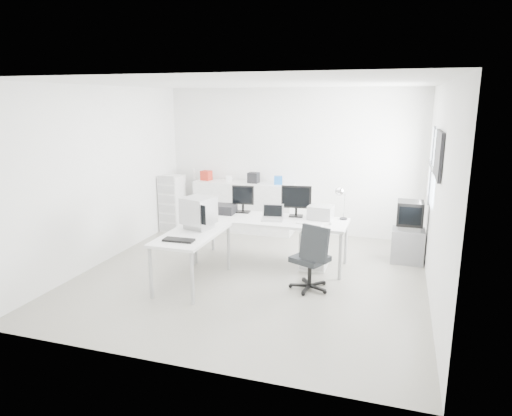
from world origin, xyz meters
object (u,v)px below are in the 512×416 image
(lcd_monitor_large, at_px, (296,201))
(filing_cabinet, at_px, (173,203))
(side_desk, at_px, (193,258))
(laser_printer, at_px, (321,212))
(lcd_monitor_small, at_px, (243,199))
(crt_tv, at_px, (410,216))
(drawer_pedestal, at_px, (314,249))
(tv_cabinet, at_px, (407,246))
(laptop, at_px, (272,213))
(sideboard, at_px, (244,207))
(crt_monitor, at_px, (199,215))
(office_chair, at_px, (310,256))
(main_desk, at_px, (271,241))
(inkjet_printer, at_px, (223,209))

(lcd_monitor_large, xyz_separation_m, filing_cabinet, (-2.75, 1.03, -0.44))
(side_desk, relative_size, laser_printer, 3.78)
(lcd_monitor_small, distance_m, laser_printer, 1.31)
(crt_tv, bearing_deg, lcd_monitor_large, -164.22)
(side_desk, distance_m, drawer_pedestal, 1.93)
(tv_cabinet, distance_m, crt_tv, 0.50)
(side_desk, relative_size, laptop, 3.90)
(sideboard, bearing_deg, lcd_monitor_small, -71.54)
(lcd_monitor_small, distance_m, tv_cabinet, 2.78)
(side_desk, xyz_separation_m, lcd_monitor_large, (1.20, 1.35, 0.62))
(crt_monitor, height_order, tv_cabinet, crt_monitor)
(office_chair, bearing_deg, laptop, 161.04)
(lcd_monitor_small, bearing_deg, office_chair, -42.82)
(crt_monitor, xyz_separation_m, filing_cabinet, (-1.55, 2.13, -0.40))
(main_desk, height_order, lcd_monitor_large, lcd_monitor_large)
(drawer_pedestal, height_order, inkjet_printer, inkjet_printer)
(laptop, xyz_separation_m, sideboard, (-1.07, 1.76, -0.37))
(inkjet_printer, relative_size, filing_cabinet, 0.37)
(crt_tv, bearing_deg, lcd_monitor_small, -169.44)
(office_chair, distance_m, tv_cabinet, 2.04)
(laptop, bearing_deg, crt_tv, 13.78)
(drawer_pedestal, relative_size, laptop, 1.67)
(main_desk, bearing_deg, drawer_pedestal, 4.09)
(main_desk, bearing_deg, inkjet_printer, 173.29)
(side_desk, height_order, crt_monitor, crt_monitor)
(lcd_monitor_large, height_order, laser_printer, lcd_monitor_large)
(crt_tv, bearing_deg, side_desk, -147.96)
(sideboard, bearing_deg, drawer_pedestal, -43.06)
(crt_monitor, distance_m, sideboard, 2.55)
(lcd_monitor_small, bearing_deg, sideboard, 103.99)
(side_desk, bearing_deg, crt_tv, 32.04)
(crt_tv, xyz_separation_m, filing_cabinet, (-4.50, 0.54, -0.22))
(laptop, xyz_separation_m, tv_cabinet, (2.05, 0.84, -0.59))
(lcd_monitor_small, height_order, office_chair, lcd_monitor_small)
(inkjet_printer, bearing_deg, filing_cabinet, 141.50)
(main_desk, xyz_separation_m, crt_tv, (2.10, 0.74, 0.40))
(lcd_monitor_large, xyz_separation_m, tv_cabinet, (1.75, 0.49, -0.72))
(tv_cabinet, bearing_deg, sideboard, 163.66)
(drawer_pedestal, height_order, sideboard, sideboard)
(filing_cabinet, bearing_deg, laptop, -29.32)
(laptop, height_order, tv_cabinet, laptop)
(office_chair, height_order, crt_tv, crt_tv)
(laptop, bearing_deg, laser_printer, 15.95)
(crt_monitor, relative_size, tv_cabinet, 0.75)
(lcd_monitor_small, height_order, crt_tv, lcd_monitor_small)
(lcd_monitor_small, bearing_deg, tv_cabinet, 6.09)
(inkjet_printer, relative_size, office_chair, 0.42)
(laptop, xyz_separation_m, laser_printer, (0.70, 0.32, -0.01))
(lcd_monitor_small, distance_m, laptop, 0.70)
(crt_tv, bearing_deg, office_chair, -129.94)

